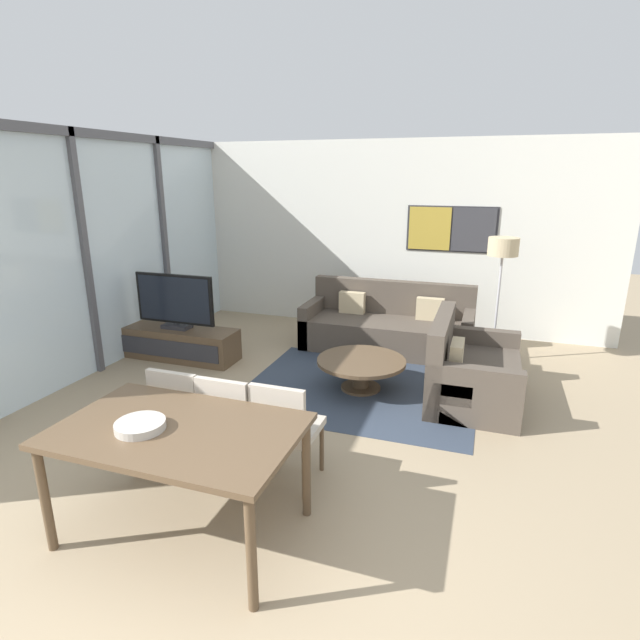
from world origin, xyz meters
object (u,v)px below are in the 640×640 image
Objects in this scene: sofa_main at (388,328)px; dining_table at (178,439)px; fruit_bowl at (140,425)px; sofa_side at (467,373)px; dining_chair_right at (285,426)px; dining_chair_centre at (232,418)px; floor_lamp at (502,256)px; coffee_table at (361,367)px; television at (175,302)px; tv_console at (178,343)px; dining_chair_left at (184,409)px.

dining_table is (-0.54, -4.10, 0.41)m from sofa_main.
dining_table is 4.94× the size of fruit_bowl.
sofa_main is 1.62× the size of sofa_side.
sofa_main reaches higher than dining_chair_right.
sofa_side is at bearing 56.84° from fruit_bowl.
floor_lamp reaches higher than dining_chair_centre.
sofa_side reaches higher than fruit_bowl.
dining_table is at bearing -101.64° from coffee_table.
coffee_table is 2.87m from fruit_bowl.
sofa_side is (1.12, -1.34, 0.00)m from sofa_main.
sofa_main is 3.41m from dining_chair_right.
television is 2.85m from sofa_main.
tv_console reaches higher than coffee_table.
tv_console is 5.06× the size of fruit_bowl.
dining_chair_centre is (-1.66, -2.07, 0.22)m from sofa_side.
fruit_bowl is at bearing -58.96° from television.
dining_table is (-0.54, -2.62, 0.43)m from coffee_table.
sofa_main reaches higher than dining_chair_left.
floor_lamp reaches higher than fruit_bowl.
sofa_side is 3.24m from dining_table.
dining_chair_centre and dining_chair_right have the same top height.
dining_chair_left is 1.00× the size of dining_chair_centre.
coffee_table is at bearing 78.36° from dining_table.
sofa_main is 1.75m from floor_lamp.
dining_table is (1.95, -2.81, 0.49)m from tv_console.
dining_chair_right is (2.39, -2.11, -0.25)m from television.
floor_lamp is (2.36, 3.34, 0.85)m from dining_chair_left.
sofa_main is 1.75m from sofa_side.
television is at bearing 138.56° from dining_chair_right.
dining_table is (-1.66, -2.76, 0.41)m from sofa_side.
dining_chair_right is 0.55× the size of floor_lamp.
fruit_bowl is 4.68m from floor_lamp.
television is at bearing 132.55° from dining_chair_centre.
dining_chair_right is 3.75m from floor_lamp.
sofa_side is at bearing -101.67° from floor_lamp.
tv_console is at bearing 132.56° from dining_chair_centre.
television is 4.11m from floor_lamp.
sofa_main and sofa_side have the same top height.
dining_chair_right is at bearing -113.99° from floor_lamp.
television is 3.42m from dining_table.
dining_chair_right is at bearing -41.43° from tv_console.
dining_chair_left and dining_chair_centre have the same top height.
dining_table is 4.52m from floor_lamp.
sofa_side is 1.59× the size of dining_chair_right.
sofa_side is 1.42× the size of coffee_table.
sofa_main is 2.30× the size of coffee_table.
dining_table is 1.77× the size of dining_chair_centre.
tv_console is at bearing -152.60° from sofa_main.
sofa_main is 1.43× the size of floor_lamp.
sofa_side is 2.40m from dining_chair_right.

